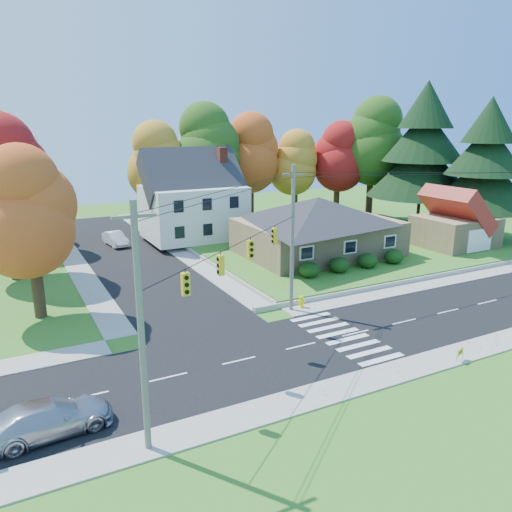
{
  "coord_description": "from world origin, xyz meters",
  "views": [
    {
      "loc": [
        -18.67,
        -22.47,
        12.55
      ],
      "look_at": [
        -2.78,
        8.0,
        3.41
      ],
      "focal_mm": 35.0,
      "sensor_mm": 36.0,
      "label": 1
    }
  ],
  "objects_px": {
    "silver_sedan": "(49,418)",
    "ranch_house": "(318,225)",
    "white_car": "(115,239)",
    "fire_hydrant": "(302,302)"
  },
  "relations": [
    {
      "from": "silver_sedan",
      "to": "fire_hydrant",
      "type": "bearing_deg",
      "value": -71.59
    },
    {
      "from": "ranch_house",
      "to": "fire_hydrant",
      "type": "xyz_separation_m",
      "value": [
        -8.61,
        -10.75,
        -2.82
      ]
    },
    {
      "from": "silver_sedan",
      "to": "white_car",
      "type": "bearing_deg",
      "value": -22.15
    },
    {
      "from": "white_car",
      "to": "fire_hydrant",
      "type": "xyz_separation_m",
      "value": [
        7.47,
        -24.87,
        -0.3
      ]
    },
    {
      "from": "silver_sedan",
      "to": "white_car",
      "type": "relative_size",
      "value": 1.16
    },
    {
      "from": "white_car",
      "to": "fire_hydrant",
      "type": "distance_m",
      "value": 25.97
    },
    {
      "from": "silver_sedan",
      "to": "white_car",
      "type": "distance_m",
      "value": 33.92
    },
    {
      "from": "white_car",
      "to": "fire_hydrant",
      "type": "bearing_deg",
      "value": -80.11
    },
    {
      "from": "ranch_house",
      "to": "fire_hydrant",
      "type": "relative_size",
      "value": 15.68
    },
    {
      "from": "silver_sedan",
      "to": "ranch_house",
      "type": "bearing_deg",
      "value": -60.01
    }
  ]
}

